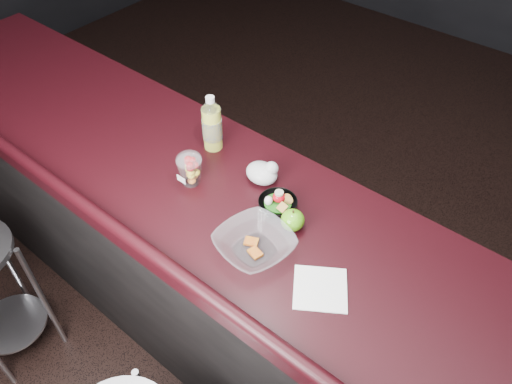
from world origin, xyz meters
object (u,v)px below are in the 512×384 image
fruit_cup (190,168)px  green_apple (293,220)px  snack_bowl (278,204)px  lemonade_bottle (212,127)px  takeout_bowl (254,244)px

fruit_cup → green_apple: size_ratio=1.61×
green_apple → snack_bowl: (-0.09, 0.04, -0.01)m
lemonade_bottle → takeout_bowl: 0.55m
lemonade_bottle → fruit_cup: bearing=-69.7°
fruit_cup → lemonade_bottle: bearing=110.3°
lemonade_bottle → fruit_cup: (0.07, -0.20, -0.03)m
green_apple → takeout_bowl: bearing=-104.1°
snack_bowl → lemonade_bottle: bearing=164.6°
takeout_bowl → fruit_cup: bearing=165.4°
fruit_cup → takeout_bowl: size_ratio=0.48×
lemonade_bottle → green_apple: lemonade_bottle is taller
snack_bowl → takeout_bowl: size_ratio=0.63×
fruit_cup → snack_bowl: 0.34m
lemonade_bottle → green_apple: size_ratio=2.80×
green_apple → takeout_bowl: size_ratio=0.30×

